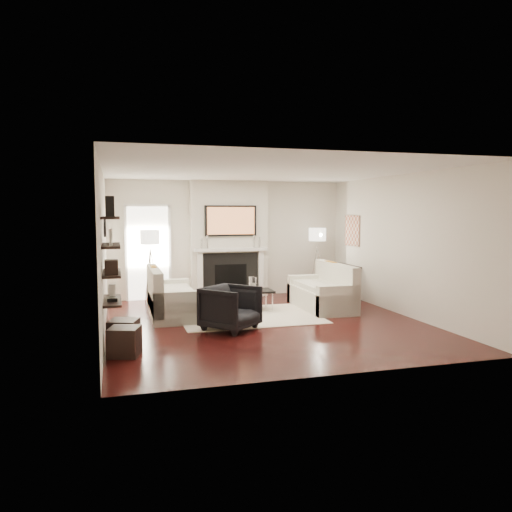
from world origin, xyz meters
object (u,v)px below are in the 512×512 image
object	(u,v)px
armchair	(231,306)
lamp_right_shade	(317,234)
lamp_left_shade	(150,237)
loveseat_right_base	(321,299)
ottoman_near	(124,333)
loveseat_left_base	(173,305)
coffee_table	(245,291)

from	to	relation	value
armchair	lamp_right_shade	size ratio (longest dim) A/B	2.05
lamp_left_shade	lamp_right_shade	distance (m)	3.90
loveseat_right_base	armchair	xyz separation A→B (m)	(-2.20, -1.28, 0.20)
lamp_left_shade	ottoman_near	bearing A→B (deg)	-100.78
loveseat_right_base	lamp_left_shade	world-z (taller)	lamp_left_shade
loveseat_left_base	loveseat_right_base	world-z (taller)	same
lamp_right_shade	ottoman_near	world-z (taller)	lamp_right_shade
ottoman_near	lamp_right_shade	bearing A→B (deg)	37.37
loveseat_right_base	ottoman_near	world-z (taller)	loveseat_right_base
loveseat_left_base	ottoman_near	xyz separation A→B (m)	(-0.94, -1.97, -0.01)
loveseat_left_base	armchair	distance (m)	1.61
loveseat_left_base	armchair	xyz separation A→B (m)	(0.81, -1.38, 0.20)
armchair	ottoman_near	xyz separation A→B (m)	(-1.75, -0.58, -0.21)
loveseat_right_base	lamp_right_shade	bearing A→B (deg)	70.21
coffee_table	lamp_left_shade	bearing A→B (deg)	145.33
coffee_table	lamp_right_shade	size ratio (longest dim) A/B	2.75
loveseat_right_base	ottoman_near	size ratio (longest dim) A/B	4.50
armchair	lamp_right_shade	xyz separation A→B (m)	(2.77, 2.87, 1.04)
loveseat_right_base	ottoman_near	bearing A→B (deg)	-154.70
armchair	loveseat_left_base	bearing A→B (deg)	77.72
armchair	coffee_table	bearing A→B (deg)	23.82
loveseat_right_base	lamp_left_shade	distance (m)	3.82
loveseat_right_base	lamp_right_shade	world-z (taller)	lamp_right_shade
coffee_table	armchair	distance (m)	1.58
loveseat_left_base	armchair	size ratio (longest dim) A/B	2.19
loveseat_left_base	loveseat_right_base	xyz separation A→B (m)	(3.01, -0.10, 0.00)
loveseat_left_base	coffee_table	distance (m)	1.46
lamp_left_shade	ottoman_near	world-z (taller)	lamp_left_shade
lamp_right_shade	ottoman_near	distance (m)	5.82
lamp_left_shade	loveseat_right_base	bearing A→B (deg)	-22.66
loveseat_right_base	ottoman_near	distance (m)	4.37
lamp_right_shade	ottoman_near	xyz separation A→B (m)	(-4.52, -3.45, -1.25)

